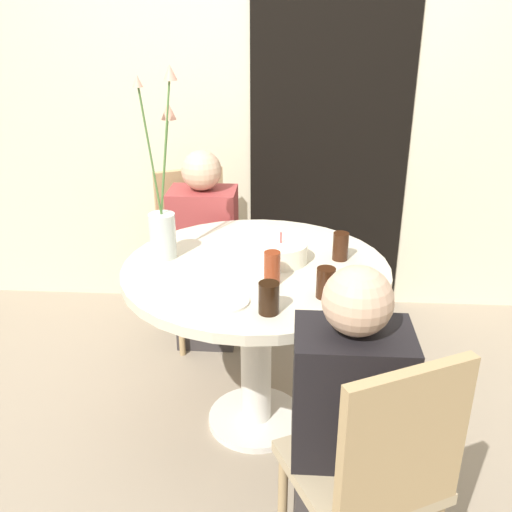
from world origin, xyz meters
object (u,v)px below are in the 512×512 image
(drink_glass_0, at_px, (326,283))
(drink_glass_1, at_px, (272,268))
(person_boy, at_px, (205,258))
(person_guest, at_px, (347,436))
(side_plate, at_px, (225,301))
(drink_glass_2, at_px, (269,298))
(flower_vase, at_px, (163,210))
(drink_glass_3, at_px, (341,246))
(birthday_cake, at_px, (281,252))
(chair_far_back, at_px, (196,244))
(chair_left_flank, at_px, (376,468))

(drink_glass_0, relative_size, drink_glass_1, 0.89)
(person_boy, distance_m, person_guest, 1.47)
(side_plate, height_order, drink_glass_2, drink_glass_2)
(person_guest, bearing_deg, side_plate, 140.09)
(drink_glass_1, distance_m, drink_glass_2, 0.22)
(flower_vase, bearing_deg, person_boy, 83.77)
(flower_vase, relative_size, side_plate, 4.45)
(drink_glass_2, height_order, drink_glass_3, drink_glass_3)
(flower_vase, distance_m, person_boy, 0.76)
(drink_glass_0, xyz_separation_m, drink_glass_1, (-0.19, 0.10, 0.01))
(side_plate, bearing_deg, drink_glass_2, -21.98)
(flower_vase, distance_m, drink_glass_3, 0.73)
(birthday_cake, xyz_separation_m, side_plate, (-0.18, -0.36, -0.04))
(flower_vase, bearing_deg, chair_far_back, 90.28)
(birthday_cake, distance_m, drink_glass_0, 0.34)
(drink_glass_3, xyz_separation_m, person_boy, (-0.65, 0.58, -0.33))
(person_boy, bearing_deg, flower_vase, -96.23)
(flower_vase, bearing_deg, drink_glass_0, -27.04)
(side_plate, bearing_deg, drink_glass_1, 46.16)
(drink_glass_0, bearing_deg, person_guest, -81.44)
(birthday_cake, distance_m, drink_glass_2, 0.43)
(flower_vase, bearing_deg, drink_glass_2, -45.49)
(flower_vase, height_order, drink_glass_3, flower_vase)
(drink_glass_0, xyz_separation_m, person_guest, (0.06, -0.41, -0.32))
(chair_far_back, bearing_deg, side_plate, -100.57)
(chair_far_back, relative_size, person_boy, 0.85)
(chair_far_back, xyz_separation_m, side_plate, (0.30, -1.13, 0.26))
(drink_glass_0, xyz_separation_m, person_boy, (-0.58, 0.92, -0.32))
(side_plate, height_order, drink_glass_0, drink_glass_0)
(chair_far_back, distance_m, person_guest, 1.63)
(birthday_cake, relative_size, drink_glass_1, 1.72)
(chair_left_flank, distance_m, flower_vase, 1.25)
(flower_vase, bearing_deg, side_plate, -53.28)
(drink_glass_3, bearing_deg, side_plate, -136.78)
(birthday_cake, relative_size, flower_vase, 0.29)
(person_guest, bearing_deg, drink_glass_2, 132.35)
(drink_glass_3, bearing_deg, birthday_cake, -171.47)
(birthday_cake, bearing_deg, side_plate, -116.80)
(chair_far_back, relative_size, drink_glass_3, 8.03)
(drink_glass_0, distance_m, drink_glass_2, 0.23)
(drink_glass_2, distance_m, person_guest, 0.50)
(chair_left_flank, distance_m, drink_glass_0, 0.65)
(side_plate, distance_m, person_guest, 0.60)
(drink_glass_1, distance_m, person_guest, 0.66)
(person_guest, bearing_deg, drink_glass_3, 88.92)
(drink_glass_1, xyz_separation_m, drink_glass_3, (0.27, 0.24, -0.01))
(birthday_cake, relative_size, person_guest, 0.20)
(chair_left_flank, relative_size, birthday_cake, 4.28)
(flower_vase, relative_size, drink_glass_3, 6.56)
(chair_left_flank, bearing_deg, person_boy, -90.37)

